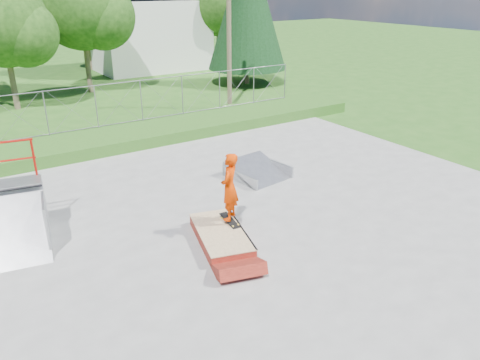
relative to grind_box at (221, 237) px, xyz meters
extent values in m
plane|color=#275819|center=(0.15, -0.21, -0.17)|extent=(120.00, 120.00, 0.00)
cube|color=gray|center=(0.15, -0.21, -0.15)|extent=(20.00, 16.00, 0.04)
cube|color=#275819|center=(0.15, 9.29, 0.08)|extent=(24.00, 3.00, 0.50)
cube|color=maroon|center=(0.00, 0.00, -0.01)|extent=(1.69, 2.53, 0.32)
cube|color=tan|center=(0.00, 0.00, 0.16)|extent=(1.71, 2.55, 0.02)
cube|color=black|center=(0.43, 0.26, 0.22)|extent=(0.26, 0.81, 0.13)
imported|color=#DB3300|center=(0.43, 0.26, 1.12)|extent=(0.78, 0.75, 1.80)
cube|color=silver|center=(9.15, 25.79, 2.33)|extent=(8.00, 6.00, 5.00)
cylinder|color=brown|center=(7.65, 11.79, 3.83)|extent=(0.24, 0.24, 8.00)
cylinder|color=brown|center=(-1.85, 17.79, 1.05)|extent=(0.30, 0.30, 2.45)
sphere|color=#183C10|center=(-1.85, 17.79, 4.24)|extent=(4.48, 4.48, 4.48)
sphere|color=#183C10|center=(-1.01, 17.23, 3.68)|extent=(3.36, 3.36, 3.36)
cylinder|color=brown|center=(2.65, 19.79, 1.23)|extent=(0.30, 0.30, 2.80)
sphere|color=#183C10|center=(2.65, 19.79, 4.87)|extent=(5.12, 5.12, 5.12)
sphere|color=#183C10|center=(3.61, 19.15, 4.23)|extent=(3.84, 3.84, 3.84)
cylinder|color=brown|center=(14.15, 23.79, 1.14)|extent=(0.30, 0.30, 2.62)
sphere|color=#183C10|center=(14.15, 23.79, 4.55)|extent=(4.80, 4.80, 4.80)
sphere|color=#183C10|center=(15.05, 23.19, 3.95)|extent=(3.60, 3.60, 3.60)
cylinder|color=brown|center=(5.15, 27.79, 0.88)|extent=(0.30, 0.30, 2.10)
sphere|color=#183C10|center=(5.15, 27.79, 3.61)|extent=(3.84, 3.84, 3.84)
sphere|color=#183C10|center=(5.87, 27.31, 3.13)|extent=(2.88, 2.88, 2.88)
cylinder|color=brown|center=(12.15, 16.79, 0.43)|extent=(0.28, 0.28, 1.20)
cone|color=black|center=(12.15, 16.79, 4.88)|extent=(5.04, 5.04, 8.10)
camera|label=1|loc=(-5.32, -9.00, 5.98)|focal=35.00mm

